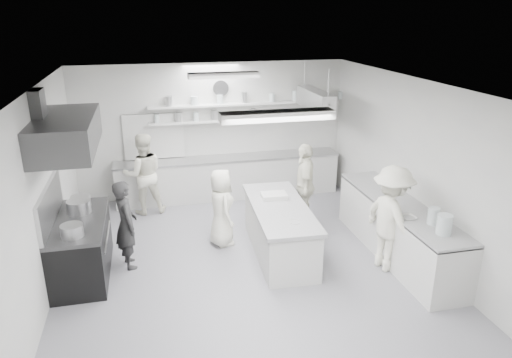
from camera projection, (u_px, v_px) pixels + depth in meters
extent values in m
cube|color=gray|center=(246.00, 267.00, 7.92)|extent=(6.00, 7.00, 0.02)
cube|color=silver|center=(244.00, 86.00, 6.90)|extent=(6.00, 7.00, 0.02)
cube|color=silver|center=(213.00, 131.00, 10.62)|extent=(6.00, 0.04, 3.00)
cube|color=silver|center=(326.00, 314.00, 4.20)|extent=(6.00, 0.04, 3.00)
cube|color=silver|center=(40.00, 199.00, 6.76)|extent=(0.04, 7.00, 3.00)
cube|color=silver|center=(417.00, 169.00, 8.05)|extent=(0.04, 7.00, 3.00)
cube|color=black|center=(82.00, 248.00, 7.57)|extent=(0.80, 1.80, 0.90)
cube|color=#3E3E3F|center=(66.00, 133.00, 6.93)|extent=(0.85, 2.00, 0.50)
cube|color=silver|center=(229.00, 177.00, 10.76)|extent=(5.00, 0.60, 0.92)
cube|color=silver|center=(244.00, 119.00, 10.56)|extent=(4.20, 0.26, 0.04)
cube|color=silver|center=(244.00, 104.00, 10.45)|extent=(4.20, 0.26, 0.04)
cube|color=black|center=(154.00, 136.00, 10.33)|extent=(1.30, 0.04, 1.00)
cylinder|color=silver|center=(221.00, 88.00, 10.30)|extent=(0.32, 0.05, 0.32)
cube|color=silver|center=(398.00, 230.00, 8.14)|extent=(0.74, 3.30, 0.94)
cube|color=#AEAEAF|center=(315.00, 100.00, 9.77)|extent=(0.30, 1.60, 0.40)
cube|color=silver|center=(277.00, 116.00, 5.27)|extent=(1.30, 0.25, 0.10)
cube|color=silver|center=(224.00, 75.00, 8.57)|extent=(1.30, 0.25, 0.10)
cube|color=silver|center=(280.00, 231.00, 8.24)|extent=(0.96, 2.31, 0.84)
cylinder|color=#AEAEAF|center=(79.00, 208.00, 7.62)|extent=(0.37, 0.37, 0.26)
imported|color=#292929|center=(126.00, 224.00, 7.71)|extent=(0.48, 0.62, 1.51)
imported|color=white|center=(144.00, 174.00, 9.77)|extent=(0.90, 0.74, 1.71)
imported|color=white|center=(221.00, 207.00, 8.47)|extent=(0.56, 0.76, 1.43)
imported|color=white|center=(305.00, 185.00, 9.22)|extent=(0.69, 1.06, 1.67)
imported|color=white|center=(391.00, 219.00, 7.60)|extent=(0.84, 1.24, 1.77)
imported|color=#AEAEAF|center=(271.00, 196.00, 8.57)|extent=(0.27, 0.27, 0.06)
imported|color=silver|center=(294.00, 223.00, 7.48)|extent=(0.20, 0.20, 0.06)
imported|color=silver|center=(408.00, 218.00, 7.42)|extent=(0.27, 0.27, 0.06)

